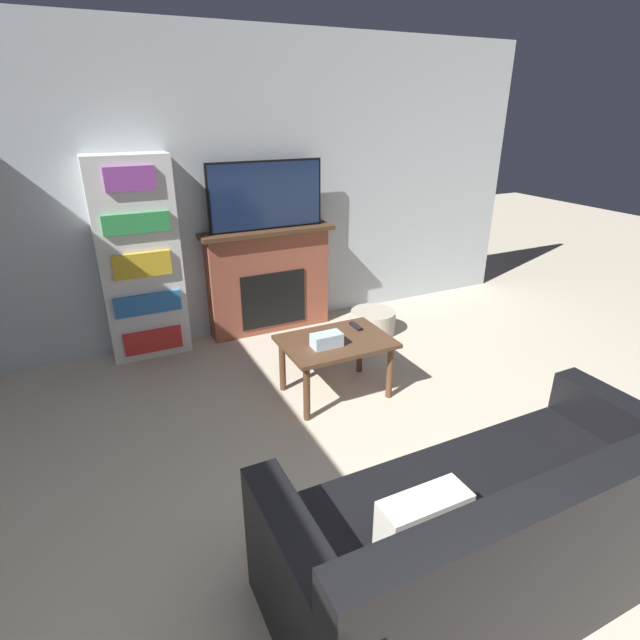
% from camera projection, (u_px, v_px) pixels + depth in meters
% --- Properties ---
extents(wall_back, '(6.33, 0.06, 2.70)m').
position_uv_depth(wall_back, '(232.00, 192.00, 4.51)').
color(wall_back, silver).
rests_on(wall_back, ground_plane).
extents(fireplace, '(1.28, 0.28, 1.01)m').
position_uv_depth(fireplace, '(269.00, 280.00, 4.84)').
color(fireplace, brown).
rests_on(fireplace, ground_plane).
extents(tv, '(1.08, 0.03, 0.61)m').
position_uv_depth(tv, '(266.00, 196.00, 4.50)').
color(tv, black).
rests_on(tv, fireplace).
extents(couch, '(2.02, 0.88, 0.86)m').
position_uv_depth(couch, '(493.00, 535.00, 2.24)').
color(couch, black).
rests_on(couch, ground_plane).
extents(coffee_table, '(0.81, 0.57, 0.46)m').
position_uv_depth(coffee_table, '(336.00, 348.00, 3.75)').
color(coffee_table, brown).
rests_on(coffee_table, ground_plane).
extents(tissue_box, '(0.22, 0.12, 0.10)m').
position_uv_depth(tissue_box, '(327.00, 340.00, 3.60)').
color(tissue_box, silver).
rests_on(tissue_box, coffee_table).
extents(remote_control, '(0.04, 0.15, 0.02)m').
position_uv_depth(remote_control, '(356.00, 326.00, 3.92)').
color(remote_control, black).
rests_on(remote_control, coffee_table).
extents(bookshelf, '(0.66, 0.29, 1.72)m').
position_uv_depth(bookshelf, '(140.00, 261.00, 4.21)').
color(bookshelf, white).
rests_on(bookshelf, ground_plane).
extents(storage_basket, '(0.44, 0.44, 0.22)m').
position_uv_depth(storage_basket, '(373.00, 322.00, 4.91)').
color(storage_basket, '#BCB29E').
rests_on(storage_basket, ground_plane).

